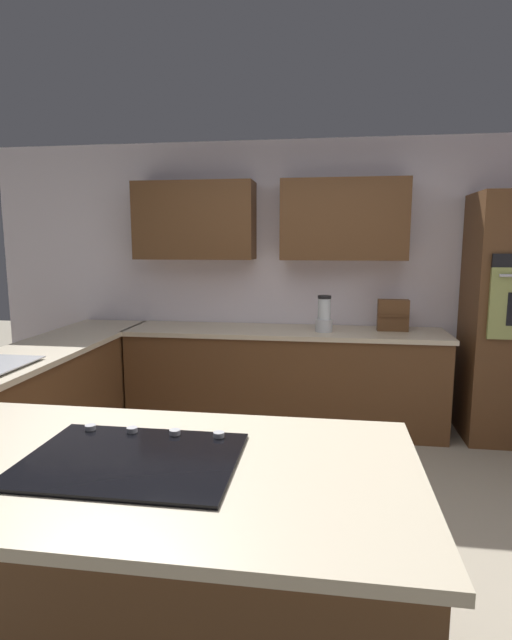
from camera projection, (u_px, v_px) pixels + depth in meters
name	position (u px, v px, depth m)	size (l,w,h in m)	color
ground_plane	(274.00, 534.00, 2.88)	(14.00, 14.00, 0.00)	#9E937F
wall_back	(291.00, 267.00, 4.66)	(6.00, 0.44, 2.60)	silver
lower_cabinets_back	(284.00, 380.00, 4.51)	(2.80, 0.60, 0.86)	brown
countertop_back	(284.00, 332.00, 4.44)	(2.84, 0.64, 0.04)	beige
lower_cabinets_side	(35.00, 415.00, 3.61)	(0.60, 2.90, 0.86)	brown
countertop_side	(30.00, 355.00, 3.54)	(0.64, 2.94, 0.04)	beige
island_base	(136.00, 580.00, 1.85)	(1.98, 0.99, 0.86)	brown
island_top	(132.00, 466.00, 1.78)	(2.06, 1.07, 0.04)	beige
cooktop	(132.00, 459.00, 1.78)	(0.76, 0.56, 0.03)	black
blender	(324.00, 316.00, 4.32)	(0.15, 0.15, 0.32)	silver
spice_rack	(393.00, 315.00, 4.36)	(0.27, 0.11, 0.28)	brown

